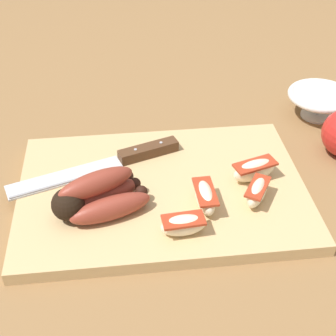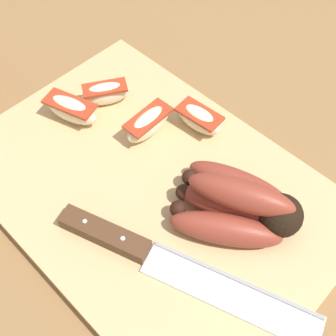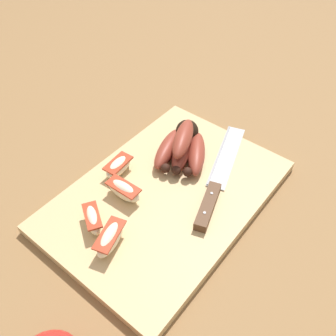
{
  "view_description": "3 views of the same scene",
  "coord_description": "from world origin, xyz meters",
  "px_view_note": "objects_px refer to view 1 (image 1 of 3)",
  "views": [
    {
      "loc": [
        0.07,
        0.56,
        0.49
      ],
      "look_at": [
        0.0,
        -0.02,
        0.03
      ],
      "focal_mm": 51.72,
      "sensor_mm": 36.0,
      "label": 1
    },
    {
      "loc": [
        0.21,
        -0.17,
        0.43
      ],
      "look_at": [
        0.03,
        0.01,
        0.05
      ],
      "focal_mm": 44.69,
      "sensor_mm": 36.0,
      "label": 2
    },
    {
      "loc": [
        -0.32,
        -0.27,
        0.53
      ],
      "look_at": [
        0.04,
        0.02,
        0.05
      ],
      "focal_mm": 39.33,
      "sensor_mm": 36.0,
      "label": 3
    }
  ],
  "objects_px": {
    "apple_wedge_near": "(255,171)",
    "apple_wedge_middle": "(205,197)",
    "ceramic_bowl": "(319,102)",
    "banana_bunch": "(96,195)",
    "chefs_knife": "(121,160)",
    "apple_wedge_far": "(183,225)",
    "apple_wedge_extra": "(257,192)"
  },
  "relations": [
    {
      "from": "apple_wedge_near",
      "to": "apple_wedge_middle",
      "type": "height_order",
      "value": "same"
    },
    {
      "from": "ceramic_bowl",
      "to": "banana_bunch",
      "type": "bearing_deg",
      "value": 29.33
    },
    {
      "from": "chefs_knife",
      "to": "apple_wedge_middle",
      "type": "relative_size",
      "value": 3.98
    },
    {
      "from": "apple_wedge_near",
      "to": "apple_wedge_middle",
      "type": "bearing_deg",
      "value": 29.61
    },
    {
      "from": "chefs_knife",
      "to": "apple_wedge_near",
      "type": "relative_size",
      "value": 3.61
    },
    {
      "from": "chefs_knife",
      "to": "apple_wedge_far",
      "type": "height_order",
      "value": "apple_wedge_far"
    },
    {
      "from": "ceramic_bowl",
      "to": "apple_wedge_near",
      "type": "bearing_deg",
      "value": 48.5
    },
    {
      "from": "apple_wedge_middle",
      "to": "ceramic_bowl",
      "type": "bearing_deg",
      "value": -136.56
    },
    {
      "from": "chefs_knife",
      "to": "apple_wedge_middle",
      "type": "bearing_deg",
      "value": 134.86
    },
    {
      "from": "apple_wedge_extra",
      "to": "ceramic_bowl",
      "type": "xyz_separation_m",
      "value": [
        -0.19,
        -0.25,
        -0.01
      ]
    },
    {
      "from": "chefs_knife",
      "to": "apple_wedge_near",
      "type": "bearing_deg",
      "value": 161.41
    },
    {
      "from": "banana_bunch",
      "to": "apple_wedge_middle",
      "type": "xyz_separation_m",
      "value": [
        -0.15,
        0.02,
        -0.01
      ]
    },
    {
      "from": "banana_bunch",
      "to": "chefs_knife",
      "type": "distance_m",
      "value": 0.11
    },
    {
      "from": "ceramic_bowl",
      "to": "apple_wedge_extra",
      "type": "bearing_deg",
      "value": 52.92
    },
    {
      "from": "chefs_knife",
      "to": "ceramic_bowl",
      "type": "relative_size",
      "value": 2.25
    },
    {
      "from": "chefs_knife",
      "to": "apple_wedge_extra",
      "type": "height_order",
      "value": "apple_wedge_extra"
    },
    {
      "from": "apple_wedge_middle",
      "to": "ceramic_bowl",
      "type": "relative_size",
      "value": 0.57
    },
    {
      "from": "banana_bunch",
      "to": "apple_wedge_extra",
      "type": "height_order",
      "value": "banana_bunch"
    },
    {
      "from": "apple_wedge_middle",
      "to": "apple_wedge_extra",
      "type": "bearing_deg",
      "value": -177.96
    },
    {
      "from": "apple_wedge_middle",
      "to": "ceramic_bowl",
      "type": "height_order",
      "value": "apple_wedge_middle"
    },
    {
      "from": "apple_wedge_middle",
      "to": "apple_wedge_far",
      "type": "height_order",
      "value": "apple_wedge_middle"
    },
    {
      "from": "apple_wedge_extra",
      "to": "apple_wedge_far",
      "type": "bearing_deg",
      "value": 24.67
    },
    {
      "from": "chefs_knife",
      "to": "ceramic_bowl",
      "type": "distance_m",
      "value": 0.4
    },
    {
      "from": "apple_wedge_middle",
      "to": "apple_wedge_far",
      "type": "bearing_deg",
      "value": 52.7
    },
    {
      "from": "chefs_knife",
      "to": "apple_wedge_middle",
      "type": "xyz_separation_m",
      "value": [
        -0.12,
        0.12,
        0.01
      ]
    },
    {
      "from": "chefs_knife",
      "to": "apple_wedge_near",
      "type": "height_order",
      "value": "apple_wedge_near"
    },
    {
      "from": "banana_bunch",
      "to": "apple_wedge_middle",
      "type": "height_order",
      "value": "banana_bunch"
    },
    {
      "from": "apple_wedge_near",
      "to": "banana_bunch",
      "type": "bearing_deg",
      "value": 8.0
    },
    {
      "from": "banana_bunch",
      "to": "apple_wedge_near",
      "type": "distance_m",
      "value": 0.24
    },
    {
      "from": "apple_wedge_near",
      "to": "apple_wedge_far",
      "type": "height_order",
      "value": "apple_wedge_near"
    },
    {
      "from": "banana_bunch",
      "to": "apple_wedge_extra",
      "type": "distance_m",
      "value": 0.23
    },
    {
      "from": "apple_wedge_middle",
      "to": "apple_wedge_far",
      "type": "distance_m",
      "value": 0.06
    }
  ]
}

